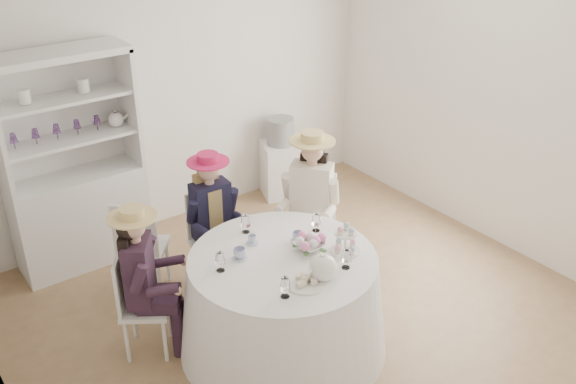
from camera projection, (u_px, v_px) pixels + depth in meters
ground at (295, 306)px, 5.46m from camera, size 4.50×4.50×0.00m
wall_back at (173, 93)px, 6.27m from camera, size 4.50×0.00×4.50m
wall_front at (522, 288)px, 3.41m from camera, size 4.50×0.00×4.50m
wall_right at (487, 103)px, 6.03m from camera, size 0.00×4.50×4.50m
tea_table at (283, 303)px, 4.85m from camera, size 1.59×1.59×0.80m
hutch at (77, 192)px, 5.79m from camera, size 1.29×0.73×2.00m
side_table at (281, 169)px, 7.16m from camera, size 0.51×0.51×0.62m
hatbox at (280, 131)px, 6.95m from camera, size 0.30×0.30×0.29m
guest_left at (142, 273)px, 4.66m from camera, size 0.53×0.50×1.24m
guest_mid at (212, 213)px, 5.44m from camera, size 0.46×0.48×1.26m
guest_right at (311, 197)px, 5.56m from camera, size 0.59×0.56×1.37m
spare_chair at (141, 245)px, 5.39m from camera, size 0.54×0.54×0.93m
teacup_a at (240, 254)px, 4.64m from camera, size 0.11×0.11×0.07m
teacup_b at (252, 240)px, 4.82m from camera, size 0.09×0.09×0.06m
teacup_c at (298, 237)px, 4.85m from camera, size 0.11×0.11×0.07m
flower_bowl at (309, 247)px, 4.75m from camera, size 0.23×0.23×0.05m
flower_arrangement at (311, 241)px, 4.70m from camera, size 0.18×0.19×0.07m
table_teapot at (323, 267)px, 4.40m from camera, size 0.28×0.20×0.21m
sandwich_plate at (306, 281)px, 4.37m from camera, size 0.28×0.28×0.06m
cupcake_stand at (345, 242)px, 4.71m from camera, size 0.22×0.22×0.21m
stemware_set at (283, 249)px, 4.63m from camera, size 0.97×0.93×0.15m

